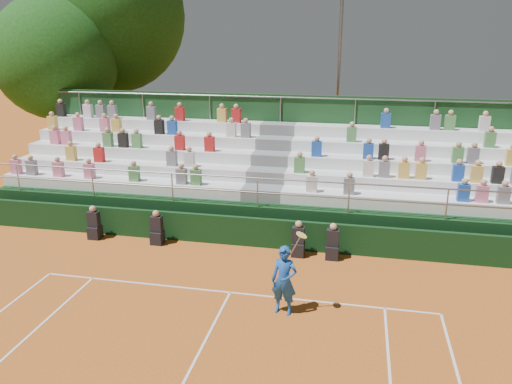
% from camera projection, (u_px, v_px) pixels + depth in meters
% --- Properties ---
extents(ground, '(90.00, 90.00, 0.00)m').
position_uv_depth(ground, '(230.00, 293.00, 13.63)').
color(ground, '#BD5F1F').
rests_on(ground, ground).
extents(courtside_wall, '(20.00, 0.15, 1.00)m').
position_uv_depth(courtside_wall, '(254.00, 232.00, 16.46)').
color(courtside_wall, black).
rests_on(courtside_wall, ground).
extents(line_officials, '(8.51, 0.40, 1.19)m').
position_uv_depth(line_officials, '(217.00, 235.00, 16.27)').
color(line_officials, black).
rests_on(line_officials, ground).
extents(grandstand, '(20.00, 5.20, 4.40)m').
position_uv_depth(grandstand, '(271.00, 187.00, 19.31)').
color(grandstand, black).
rests_on(grandstand, ground).
extents(tennis_player, '(0.89, 0.53, 2.22)m').
position_uv_depth(tennis_player, '(284.00, 280.00, 12.39)').
color(tennis_player, '#174EB0').
rests_on(tennis_player, ground).
extents(tree_west, '(5.96, 5.96, 8.62)m').
position_uv_depth(tree_west, '(56.00, 58.00, 24.11)').
color(tree_west, '#3C2816').
rests_on(tree_west, ground).
extents(tree_east, '(8.01, 8.01, 11.66)m').
position_uv_depth(tree_east, '(109.00, 16.00, 26.27)').
color(tree_east, '#3C2816').
rests_on(tree_east, ground).
extents(floodlight_mast, '(0.60, 0.25, 8.74)m').
position_uv_depth(floodlight_mast, '(339.00, 71.00, 23.60)').
color(floodlight_mast, gray).
rests_on(floodlight_mast, ground).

